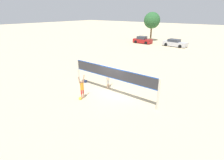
{
  "coord_description": "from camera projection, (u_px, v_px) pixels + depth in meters",
  "views": [
    {
      "loc": [
        8.32,
        -10.73,
        6.67
      ],
      "look_at": [
        0.0,
        0.0,
        1.33
      ],
      "focal_mm": 28.0,
      "sensor_mm": 36.0,
      "label": 1
    }
  ],
  "objects": [
    {
      "name": "ground_plane",
      "position": [
        112.0,
        94.0,
        15.07
      ],
      "size": [
        200.0,
        200.0,
        0.0
      ],
      "primitive_type": "plane",
      "color": "beige"
    },
    {
      "name": "volleyball_net",
      "position": [
        112.0,
        76.0,
        14.45
      ],
      "size": [
        8.38,
        0.14,
        2.42
      ],
      "color": "beige",
      "rests_on": "ground_plane"
    },
    {
      "name": "player_spiker",
      "position": [
        82.0,
        87.0,
        13.96
      ],
      "size": [
        0.28,
        0.69,
        1.99
      ],
      "rotation": [
        0.0,
        0.0,
        1.57
      ],
      "color": "tan",
      "rests_on": "ground_plane"
    },
    {
      "name": "player_blocker",
      "position": [
        108.0,
        77.0,
        15.87
      ],
      "size": [
        0.28,
        0.7,
        2.09
      ],
      "rotation": [
        0.0,
        0.0,
        -1.57
      ],
      "color": "beige",
      "rests_on": "ground_plane"
    },
    {
      "name": "volleyball",
      "position": [
        80.0,
        98.0,
        14.13
      ],
      "size": [
        0.24,
        0.24,
        0.24
      ],
      "color": "yellow",
      "rests_on": "ground_plane"
    },
    {
      "name": "gear_bag",
      "position": [
        85.0,
        81.0,
        17.57
      ],
      "size": [
        0.37,
        0.25,
        0.23
      ],
      "color": "navy",
      "rests_on": "ground_plane"
    },
    {
      "name": "parked_car_mid",
      "position": [
        175.0,
        43.0,
        35.5
      ],
      "size": [
        4.95,
        2.34,
        1.44
      ],
      "rotation": [
        0.0,
        0.0,
        -0.09
      ],
      "color": "#B7B7BC",
      "rests_on": "ground_plane"
    },
    {
      "name": "parked_car_far",
      "position": [
        142.0,
        40.0,
        38.99
      ],
      "size": [
        4.12,
        1.89,
        1.54
      ],
      "rotation": [
        0.0,
        0.0,
        -0.0
      ],
      "color": "maroon",
      "rests_on": "ground_plane"
    },
    {
      "name": "tree_left_cluster",
      "position": [
        152.0,
        20.0,
        40.67
      ],
      "size": [
        3.72,
        3.72,
        6.6
      ],
      "color": "brown",
      "rests_on": "ground_plane"
    }
  ]
}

